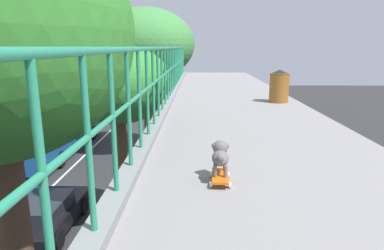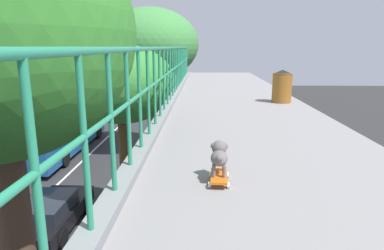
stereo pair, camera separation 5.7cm
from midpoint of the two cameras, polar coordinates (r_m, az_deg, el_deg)
car_black_fifth at (r=14.12m, az=-22.76°, el=-13.63°), size 2.00×4.34×1.33m
city_bus at (r=23.32m, az=-20.99°, el=0.21°), size 2.53×10.07×3.39m
roadside_tree_far at (r=11.82m, az=-11.69°, el=6.51°), size 3.72×3.72×6.88m
roadside_tree_farthest at (r=21.20m, az=-7.05°, el=13.34°), size 5.94×5.94×9.10m
toy_skateboard at (r=3.38m, az=5.08°, el=-8.71°), size 0.22×0.41×0.08m
small_dog at (r=3.37m, az=5.12°, el=-5.04°), size 0.18×0.38×0.31m
litter_bin at (r=8.41m, az=15.22°, el=6.43°), size 0.47×0.47×0.79m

